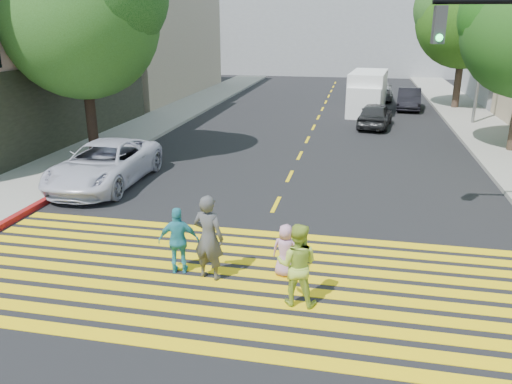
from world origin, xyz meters
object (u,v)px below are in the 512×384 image
(pedestrian_man, at_px, (209,238))
(pedestrian_extra, at_px, (179,241))
(pedestrian_woman, at_px, (297,265))
(dark_car_near, at_px, (375,115))
(pedestrian_child, at_px, (285,250))
(tree_left, at_px, (82,10))
(white_sedan, at_px, (105,164))
(white_van, at_px, (367,94))
(dark_car_parked, at_px, (409,99))
(silver_car, at_px, (378,90))
(tree_right_far, at_px, (468,13))

(pedestrian_man, distance_m, pedestrian_extra, 0.75)
(pedestrian_woman, distance_m, pedestrian_extra, 2.78)
(pedestrian_man, relative_size, dark_car_near, 0.49)
(pedestrian_man, relative_size, pedestrian_child, 1.60)
(tree_left, height_order, white_sedan, tree_left)
(white_van, bearing_deg, pedestrian_extra, -95.08)
(white_sedan, relative_size, dark_car_parked, 1.30)
(pedestrian_extra, distance_m, silver_car, 27.99)
(dark_car_near, xyz_separation_m, dark_car_parked, (2.21, 6.33, 0.00))
(dark_car_parked, bearing_deg, white_van, -137.55)
(pedestrian_child, height_order, dark_car_parked, dark_car_parked)
(tree_right_far, relative_size, white_van, 1.59)
(pedestrian_woman, height_order, pedestrian_extra, pedestrian_woman)
(dark_car_parked, bearing_deg, pedestrian_woman, -94.68)
(pedestrian_woman, distance_m, white_van, 22.47)
(tree_right_far, distance_m, dark_car_near, 10.02)
(pedestrian_woman, relative_size, pedestrian_extra, 1.11)
(silver_car, relative_size, dark_car_parked, 1.17)
(pedestrian_woman, distance_m, silver_car, 28.42)
(pedestrian_woman, relative_size, pedestrian_child, 1.42)
(pedestrian_child, xyz_separation_m, white_van, (1.78, 21.33, 0.58))
(tree_left, bearing_deg, silver_car, 59.25)
(pedestrian_extra, distance_m, white_sedan, 7.16)
(pedestrian_woman, relative_size, silver_car, 0.36)
(tree_right_far, height_order, pedestrian_extra, tree_right_far)
(pedestrian_extra, bearing_deg, pedestrian_man, 156.70)
(silver_car, bearing_deg, tree_right_far, 145.29)
(pedestrian_man, height_order, white_van, white_van)
(pedestrian_woman, relative_size, dark_car_parked, 0.42)
(pedestrian_woman, xyz_separation_m, white_van, (1.40, 22.43, 0.33))
(tree_left, xyz_separation_m, pedestrian_man, (7.23, -8.49, -4.71))
(white_sedan, height_order, white_van, white_van)
(dark_car_parked, bearing_deg, pedestrian_man, -99.42)
(dark_car_near, height_order, silver_car, silver_car)
(dark_car_near, height_order, white_van, white_van)
(tree_right_far, bearing_deg, pedestrian_extra, -111.74)
(tree_left, xyz_separation_m, dark_car_near, (11.01, 9.01, -5.00))
(pedestrian_child, height_order, pedestrian_extra, pedestrian_extra)
(tree_left, height_order, tree_right_far, tree_right_far)
(dark_car_near, bearing_deg, pedestrian_woman, 92.29)
(tree_right_far, height_order, silver_car, tree_right_far)
(pedestrian_man, xyz_separation_m, pedestrian_woman, (1.95, -0.64, -0.11))
(silver_car, relative_size, white_van, 0.87)
(pedestrian_extra, distance_m, white_van, 22.04)
(tree_left, distance_m, pedestrian_woman, 13.81)
(pedestrian_woman, height_order, pedestrian_child, pedestrian_woman)
(white_sedan, distance_m, dark_car_parked, 21.46)
(pedestrian_woman, xyz_separation_m, dark_car_parked, (4.04, 24.47, -0.18))
(pedestrian_extra, height_order, white_van, white_van)
(pedestrian_child, height_order, white_sedan, white_sedan)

